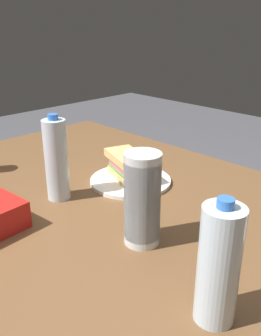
{
  "coord_description": "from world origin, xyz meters",
  "views": [
    {
      "loc": [
        -0.65,
        0.59,
        1.21
      ],
      "look_at": [
        0.11,
        -0.16,
        0.78
      ],
      "focal_mm": 38.9,
      "sensor_mm": 36.0,
      "label": 1
    }
  ],
  "objects_px": {
    "dining_table": "(118,236)",
    "sandwich": "(129,167)",
    "plastic_cup_stack": "(142,199)",
    "paper_plate": "(131,181)",
    "water_bottle_spare": "(56,160)",
    "water_bottle_tall": "(219,265)"
  },
  "relations": [
    {
      "from": "dining_table",
      "to": "sandwich",
      "type": "distance_m",
      "value": 0.24
    },
    {
      "from": "dining_table",
      "to": "plastic_cup_stack",
      "type": "relative_size",
      "value": 7.39
    },
    {
      "from": "sandwich",
      "to": "plastic_cup_stack",
      "type": "relative_size",
      "value": 0.92
    },
    {
      "from": "paper_plate",
      "to": "sandwich",
      "type": "height_order",
      "value": "sandwich"
    },
    {
      "from": "dining_table",
      "to": "plastic_cup_stack",
      "type": "height_order",
      "value": "plastic_cup_stack"
    },
    {
      "from": "dining_table",
      "to": "water_bottle_spare",
      "type": "relative_size",
      "value": 6.53
    },
    {
      "from": "dining_table",
      "to": "water_bottle_spare",
      "type": "xyz_separation_m",
      "value": [
        0.18,
        0.06,
        0.2
      ]
    },
    {
      "from": "sandwich",
      "to": "plastic_cup_stack",
      "type": "height_order",
      "value": "plastic_cup_stack"
    },
    {
      "from": "water_bottle_tall",
      "to": "sandwich",
      "type": "bearing_deg",
      "value": -30.03
    },
    {
      "from": "dining_table",
      "to": "paper_plate",
      "type": "bearing_deg",
      "value": -55.36
    },
    {
      "from": "paper_plate",
      "to": "plastic_cup_stack",
      "type": "xyz_separation_m",
      "value": [
        -0.26,
        0.22,
        0.1
      ]
    },
    {
      "from": "dining_table",
      "to": "paper_plate",
      "type": "height_order",
      "value": "paper_plate"
    },
    {
      "from": "paper_plate",
      "to": "sandwich",
      "type": "relative_size",
      "value": 1.27
    },
    {
      "from": "paper_plate",
      "to": "water_bottle_tall",
      "type": "height_order",
      "value": "water_bottle_tall"
    },
    {
      "from": "plastic_cup_stack",
      "to": "sandwich",
      "type": "bearing_deg",
      "value": -39.51
    },
    {
      "from": "plastic_cup_stack",
      "to": "dining_table",
      "type": "bearing_deg",
      "value": -21.04
    },
    {
      "from": "paper_plate",
      "to": "sandwich",
      "type": "distance_m",
      "value": 0.05
    },
    {
      "from": "water_bottle_tall",
      "to": "water_bottle_spare",
      "type": "relative_size",
      "value": 0.93
    },
    {
      "from": "dining_table",
      "to": "sandwich",
      "type": "relative_size",
      "value": 8.02
    },
    {
      "from": "water_bottle_tall",
      "to": "plastic_cup_stack",
      "type": "bearing_deg",
      "value": -17.84
    },
    {
      "from": "dining_table",
      "to": "paper_plate",
      "type": "xyz_separation_m",
      "value": [
        0.11,
        -0.16,
        0.08
      ]
    },
    {
      "from": "water_bottle_tall",
      "to": "plastic_cup_stack",
      "type": "distance_m",
      "value": 0.26
    }
  ]
}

